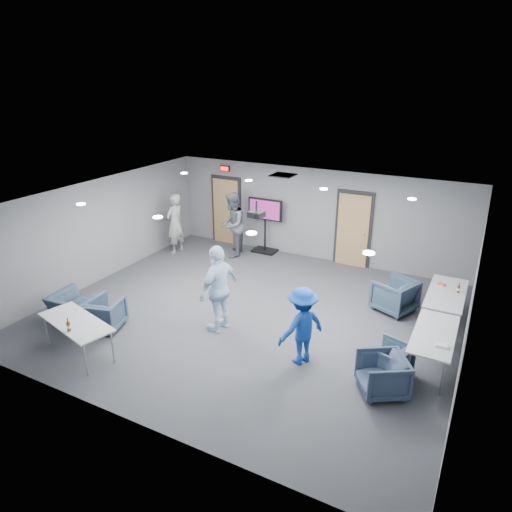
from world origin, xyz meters
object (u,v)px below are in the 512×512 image
at_px(chair_right_c, 382,375).
at_px(chair_front_a, 104,314).
at_px(table_right_a, 446,294).
at_px(tv_stand, 265,222).
at_px(person_b, 232,225).
at_px(chair_right_b, 389,360).
at_px(chair_right_a, 394,295).
at_px(bottle_right, 458,289).
at_px(person_a, 175,224).
at_px(person_c, 219,288).
at_px(chair_front_b, 77,308).
at_px(table_front_left, 76,323).
at_px(table_right_b, 434,335).
at_px(person_d, 302,326).
at_px(bottle_front, 69,326).
at_px(projector, 256,214).

bearing_deg(chair_right_c, chair_front_a, -116.01).
relative_size(chair_front_a, table_right_a, 0.41).
relative_size(table_right_a, tv_stand, 1.09).
bearing_deg(person_b, chair_right_b, 36.58).
height_order(chair_right_a, tv_stand, tv_stand).
bearing_deg(chair_right_c, person_b, -160.33).
xyz_separation_m(table_right_a, bottle_right, (0.22, 0.11, 0.13)).
relative_size(person_a, person_c, 0.97).
relative_size(chair_front_a, chair_front_b, 0.73).
bearing_deg(chair_right_b, table_front_left, -51.46).
distance_m(table_right_b, tv_stand, 6.79).
distance_m(chair_right_a, chair_front_a, 6.57).
bearing_deg(person_d, person_a, -92.16).
distance_m(chair_right_b, bottle_front, 5.96).
bearing_deg(bottle_front, table_right_a, 39.42).
relative_size(person_b, table_right_a, 1.06).
height_order(chair_right_a, table_right_a, chair_right_a).
bearing_deg(chair_right_b, chair_right_a, -152.52).
bearing_deg(person_b, chair_right_c, 32.81).
xyz_separation_m(chair_front_b, table_right_b, (7.25, 1.88, 0.35)).
bearing_deg(table_front_left, person_c, 61.80).
xyz_separation_m(chair_right_b, bottle_front, (-5.41, -2.45, 0.52)).
bearing_deg(chair_right_c, person_a, -149.71).
height_order(person_a, projector, projector).
height_order(chair_front_a, table_front_left, table_front_left).
relative_size(person_d, table_front_left, 0.85).
bearing_deg(bottle_front, chair_front_b, 134.76).
height_order(person_c, bottle_front, person_c).
bearing_deg(tv_stand, chair_front_b, -106.67).
distance_m(person_c, table_right_b, 4.34).
bearing_deg(person_c, table_right_a, 129.16).
relative_size(chair_front_a, table_front_left, 0.41).
bearing_deg(bottle_front, table_front_left, 119.87).
bearing_deg(table_right_b, chair_right_a, 29.55).
distance_m(chair_right_a, chair_right_b, 2.60).
relative_size(chair_front_a, tv_stand, 0.45).
distance_m(chair_front_a, bottle_right, 7.74).
height_order(chair_right_a, chair_front_b, chair_right_a).
distance_m(person_a, projector, 4.87).
bearing_deg(chair_front_b, chair_right_b, -173.37).
relative_size(person_b, projector, 5.57).
distance_m(person_b, projector, 4.01).
bearing_deg(chair_right_a, person_c, -27.47).
relative_size(person_a, projector, 5.34).
bearing_deg(chair_right_c, chair_front_b, -115.97).
distance_m(person_b, table_right_b, 7.02).
relative_size(person_c, chair_front_a, 2.54).
bearing_deg(chair_front_b, bottle_right, -156.61).
distance_m(chair_front_a, projector, 3.94).
height_order(person_d, table_front_left, person_d).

